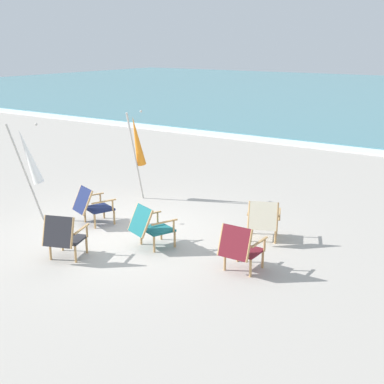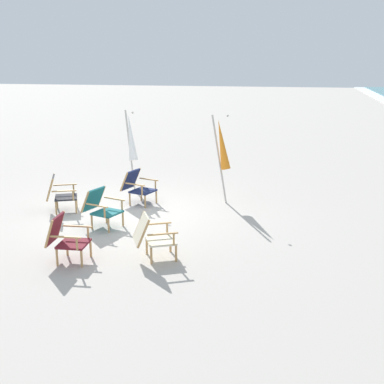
{
  "view_description": "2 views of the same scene",
  "coord_description": "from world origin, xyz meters",
  "px_view_note": "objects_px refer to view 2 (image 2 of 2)",
  "views": [
    {
      "loc": [
        6.63,
        -7.38,
        3.62
      ],
      "look_at": [
        0.72,
        1.27,
        0.64
      ],
      "focal_mm": 50.0,
      "sensor_mm": 36.0,
      "label": 1
    },
    {
      "loc": [
        10.95,
        3.14,
        3.58
      ],
      "look_at": [
        0.87,
        1.55,
        0.8
      ],
      "focal_mm": 50.0,
      "sensor_mm": 36.0,
      "label": 2
    }
  ],
  "objects_px": {
    "beach_chair_front_right": "(59,193)",
    "beach_chair_back_right": "(101,206)",
    "umbrella_furled_white": "(131,138)",
    "beach_chair_back_left": "(152,235)",
    "beach_chair_far_center": "(137,186)",
    "beach_chair_front_left": "(65,237)",
    "umbrella_furled_orange": "(222,145)"
  },
  "relations": [
    {
      "from": "beach_chair_front_right",
      "to": "umbrella_furled_white",
      "type": "bearing_deg",
      "value": 152.66
    },
    {
      "from": "umbrella_furled_orange",
      "to": "umbrella_furled_white",
      "type": "xyz_separation_m",
      "value": [
        -0.84,
        -2.41,
        -0.04
      ]
    },
    {
      "from": "beach_chair_front_right",
      "to": "umbrella_furled_orange",
      "type": "bearing_deg",
      "value": 110.28
    },
    {
      "from": "beach_chair_back_right",
      "to": "beach_chair_far_center",
      "type": "relative_size",
      "value": 1.0
    },
    {
      "from": "beach_chair_back_right",
      "to": "beach_chair_back_left",
      "type": "xyz_separation_m",
      "value": [
        1.54,
        1.43,
        0.0
      ]
    },
    {
      "from": "beach_chair_front_right",
      "to": "umbrella_furled_white",
      "type": "height_order",
      "value": "umbrella_furled_white"
    },
    {
      "from": "umbrella_furled_white",
      "to": "beach_chair_back_left",
      "type": "bearing_deg",
      "value": 19.25
    },
    {
      "from": "beach_chair_back_right",
      "to": "umbrella_furled_white",
      "type": "height_order",
      "value": "umbrella_furled_white"
    },
    {
      "from": "beach_chair_front_right",
      "to": "beach_chair_far_center",
      "type": "height_order",
      "value": "beach_chair_front_right"
    },
    {
      "from": "beach_chair_far_center",
      "to": "beach_chair_back_right",
      "type": "bearing_deg",
      "value": -10.08
    },
    {
      "from": "umbrella_furled_orange",
      "to": "beach_chair_back_left",
      "type": "bearing_deg",
      "value": -12.55
    },
    {
      "from": "beach_chair_front_left",
      "to": "beach_chair_back_left",
      "type": "bearing_deg",
      "value": 102.45
    },
    {
      "from": "beach_chair_far_center",
      "to": "umbrella_furled_orange",
      "type": "xyz_separation_m",
      "value": [
        -0.41,
        1.95,
        0.94
      ]
    },
    {
      "from": "beach_chair_front_left",
      "to": "umbrella_furled_white",
      "type": "height_order",
      "value": "umbrella_furled_white"
    },
    {
      "from": "beach_chair_front_right",
      "to": "umbrella_furled_white",
      "type": "relative_size",
      "value": 0.4
    },
    {
      "from": "beach_chair_far_center",
      "to": "umbrella_furled_orange",
      "type": "bearing_deg",
      "value": 101.8
    },
    {
      "from": "beach_chair_front_right",
      "to": "umbrella_furled_white",
      "type": "xyz_separation_m",
      "value": [
        -2.13,
        1.1,
        0.9
      ]
    },
    {
      "from": "beach_chair_back_left",
      "to": "umbrella_furled_orange",
      "type": "relative_size",
      "value": 0.42
    },
    {
      "from": "beach_chair_far_center",
      "to": "beach_chair_back_left",
      "type": "bearing_deg",
      "value": 18.8
    },
    {
      "from": "beach_chair_back_right",
      "to": "beach_chair_back_left",
      "type": "height_order",
      "value": "beach_chair_back_left"
    },
    {
      "from": "beach_chair_front_right",
      "to": "beach_chair_front_left",
      "type": "height_order",
      "value": "same"
    },
    {
      "from": "beach_chair_back_right",
      "to": "beach_chair_front_left",
      "type": "xyz_separation_m",
      "value": [
        1.86,
        -0.02,
        0.01
      ]
    },
    {
      "from": "beach_chair_back_right",
      "to": "beach_chair_far_center",
      "type": "bearing_deg",
      "value": 169.92
    },
    {
      "from": "beach_chair_front_right",
      "to": "beach_chair_back_right",
      "type": "xyz_separation_m",
      "value": [
        0.86,
        1.26,
        -0.01
      ]
    },
    {
      "from": "beach_chair_back_right",
      "to": "umbrella_furled_orange",
      "type": "bearing_deg",
      "value": 133.73
    },
    {
      "from": "beach_chair_front_right",
      "to": "beach_chair_back_right",
      "type": "distance_m",
      "value": 1.52
    },
    {
      "from": "beach_chair_back_left",
      "to": "umbrella_furled_orange",
      "type": "distance_m",
      "value": 3.91
    },
    {
      "from": "beach_chair_front_left",
      "to": "beach_chair_back_left",
      "type": "relative_size",
      "value": 0.94
    },
    {
      "from": "umbrella_furled_orange",
      "to": "beach_chair_back_right",
      "type": "bearing_deg",
      "value": -46.27
    },
    {
      "from": "beach_chair_front_left",
      "to": "umbrella_furled_orange",
      "type": "distance_m",
      "value": 4.72
    },
    {
      "from": "beach_chair_back_left",
      "to": "beach_chair_front_right",
      "type": "bearing_deg",
      "value": -131.79
    },
    {
      "from": "beach_chair_front_right",
      "to": "umbrella_furled_orange",
      "type": "height_order",
      "value": "umbrella_furled_orange"
    }
  ]
}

